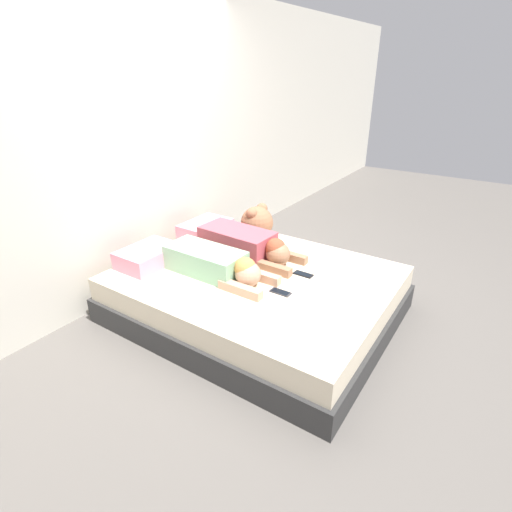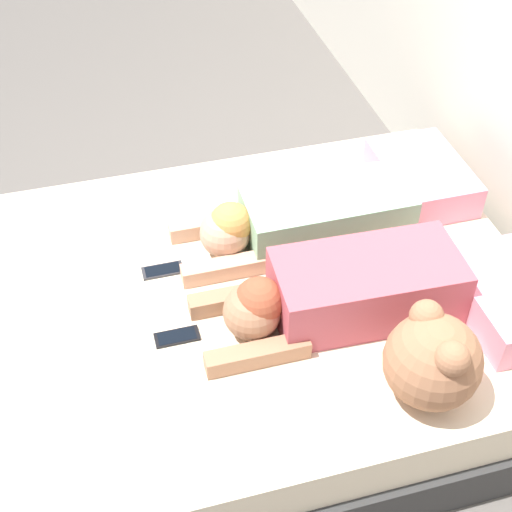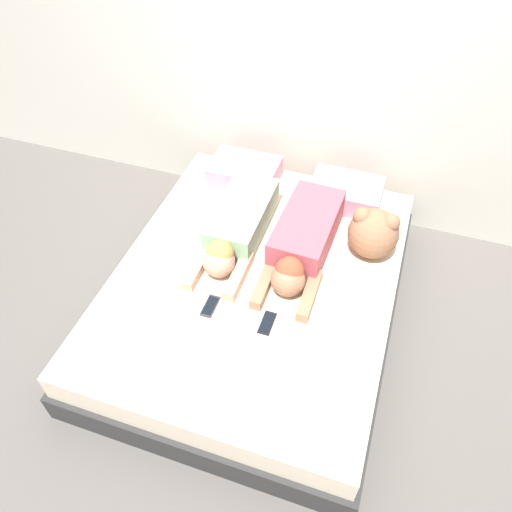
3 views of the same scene
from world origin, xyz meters
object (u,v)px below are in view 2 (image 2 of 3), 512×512
Objects in this scene: pillow_head_left at (421,177)px; cell_phone_right at (177,337)px; cell_phone_left at (163,270)px; plush_toy at (433,360)px; person_right at (337,293)px; person_left at (298,220)px; pillow_head_right at (510,298)px; bed at (256,320)px.

pillow_head_left is 3.07× the size of cell_phone_right.
plush_toy is at bearing 42.91° from cell_phone_left.
cell_phone_left is (-0.39, -0.57, -0.11)m from person_right.
person_left is 6.00× the size of cell_phone_right.
pillow_head_left is 3.07× the size of cell_phone_left.
bed is at bearing -113.88° from pillow_head_right.
bed is at bearing -66.12° from pillow_head_left.
cell_phone_right is (0.18, -0.34, 0.20)m from bed.
pillow_head_right is at bearing 80.69° from cell_phone_right.
cell_phone_left reaches higher than bed.
cell_phone_left is 1.09m from plush_toy.
cell_phone_right is at bearing -1.40° from cell_phone_left.
pillow_head_left reaches higher than cell_phone_right.
bed is at bearing -47.75° from person_left.
plush_toy is at bearing 11.61° from person_left.
pillow_head_right is 0.51× the size of person_right.
person_right is at bearing 86.03° from cell_phone_right.
person_left reaches higher than pillow_head_left.
person_left reaches higher than pillow_head_right.
plush_toy is at bearing -60.40° from pillow_head_right.
bed is 0.42m from cell_phone_left.
person_right is (-0.15, -0.61, 0.04)m from pillow_head_right.
pillow_head_left is at bearing 156.22° from plush_toy.
pillow_head_left and pillow_head_right have the same top height.
pillow_head_left is 1.19m from cell_phone_left.
cell_phone_right is (0.35, -0.01, 0.00)m from cell_phone_left.
person_right is (0.22, 0.24, 0.31)m from bed.
bed is at bearing -132.75° from person_right.
bed is 4.43× the size of pillow_head_left.
plush_toy reaches higher than cell_phone_left.
plush_toy reaches higher than bed.
person_right is (0.43, 0.00, 0.01)m from person_left.
person_right reaches higher than bed.
pillow_head_right is 0.51m from plush_toy.
pillow_head_right is 0.51× the size of person_left.
person_left is 0.85m from plush_toy.
cell_phone_left is at bearing 178.60° from cell_phone_right.
cell_phone_right is (0.39, -0.57, -0.10)m from person_left.
person_right is (0.59, -0.61, 0.04)m from pillow_head_left.
bed is at bearing -147.01° from plush_toy.
plush_toy is at bearing 59.18° from cell_phone_right.
pillow_head_right is 3.07× the size of cell_phone_right.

